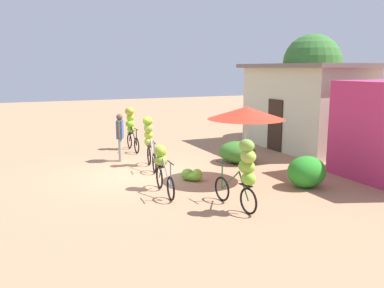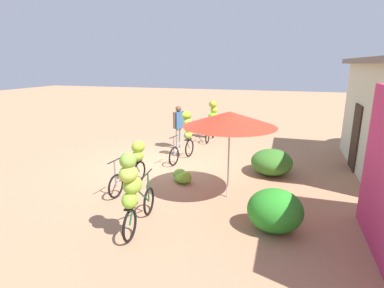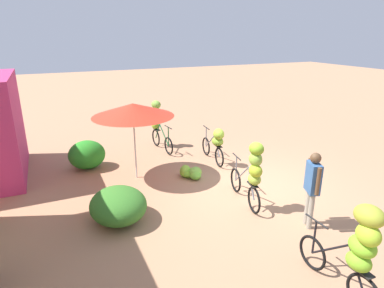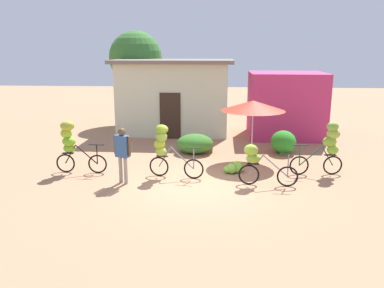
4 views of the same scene
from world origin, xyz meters
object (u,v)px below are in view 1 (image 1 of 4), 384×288
Objects in this scene: building_low at (305,106)px; person_vendor at (120,132)px; tree_behind_building at (312,64)px; bicycle_center_loaded at (162,164)px; bicycle_leftmost at (131,125)px; bicycle_by_shop at (245,169)px; banana_pile_on_ground at (192,175)px; bicycle_near_pile at (149,138)px; market_umbrella at (246,113)px.

building_low reaches higher than person_vendor.
bicycle_center_loaded is at bearing -59.71° from tree_behind_building.
bicycle_by_shop is at bearing 2.77° from bicycle_leftmost.
building_low is at bearing 85.26° from person_vendor.
person_vendor is (-3.26, -1.27, 0.86)m from banana_pile_on_ground.
bicycle_near_pile reaches higher than bicycle_center_loaded.
market_umbrella is 1.33× the size of person_vendor.
bicycle_by_shop is at bearing -46.76° from tree_behind_building.
bicycle_leftmost is 5.80m from bicycle_center_loaded.
building_low reaches higher than bicycle_center_loaded.
market_umbrella reaches higher than bicycle_leftmost.
bicycle_by_shop is (2.23, -1.37, -0.97)m from market_umbrella.
bicycle_center_loaded reaches higher than banana_pile_on_ground.
building_low is 3.18× the size of bicycle_near_pile.
tree_behind_building is at bearing 133.24° from bicycle_by_shop.
bicycle_near_pile is 1.33m from person_vendor.
tree_behind_building is 2.16× the size of market_umbrella.
market_umbrella reaches higher than bicycle_near_pile.
bicycle_center_loaded is 1.41m from banana_pile_on_ground.
market_umbrella is at bearing -51.26° from tree_behind_building.
bicycle_center_loaded is 2.54m from bicycle_by_shop.
person_vendor is at bearing -145.68° from market_umbrella.
building_low reaches higher than bicycle_leftmost.
tree_behind_building is 11.12m from bicycle_center_loaded.
person_vendor is (-0.61, -7.38, -0.69)m from building_low.
banana_pile_on_ground is (2.65, -6.11, -1.55)m from building_low.
building_low is at bearing -43.75° from tree_behind_building.
building_low is 1.14× the size of tree_behind_building.
tree_behind_building reaches higher than bicycle_leftmost.
market_umbrella is 4.81m from person_vendor.
market_umbrella is 1.29× the size of bicycle_near_pile.
bicycle_near_pile is at bearing 168.89° from bicycle_center_loaded.
bicycle_by_shop is at bearing 26.86° from bicycle_center_loaded.
tree_behind_building is 2.87× the size of person_vendor.
person_vendor is at bearing -94.74° from building_low.
bicycle_near_pile is 5.02m from bicycle_by_shop.
bicycle_leftmost reaches higher than banana_pile_on_ground.
bicycle_leftmost is 0.98× the size of bicycle_near_pile.
market_umbrella is at bearing 148.37° from bicycle_by_shop.
market_umbrella is at bearing 34.32° from person_vendor.
market_umbrella is at bearing 35.66° from bicycle_near_pile.
market_umbrella reaches higher than bicycle_by_shop.
bicycle_center_loaded is 3.89m from person_vendor.
bicycle_leftmost reaches higher than person_vendor.
market_umbrella is (3.28, -4.72, 0.25)m from building_low.
bicycle_center_loaded is at bearing -61.39° from banana_pile_on_ground.
tree_behind_building reaches higher than building_low.
bicycle_leftmost reaches higher than bicycle_center_loaded.
building_low reaches higher than market_umbrella.
bicycle_by_shop is 1.02× the size of person_vendor.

